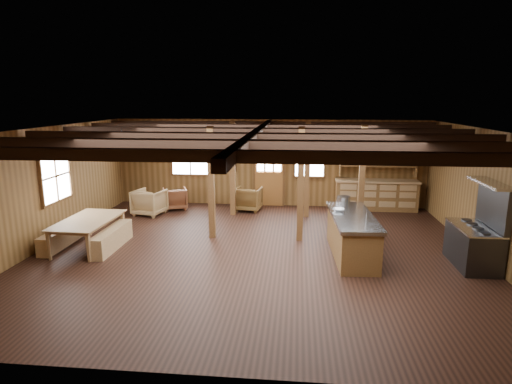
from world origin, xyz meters
TOP-DOWN VIEW (x-y plane):
  - room at (0.00, 0.00)m, footprint 10.04×9.04m
  - ceiling_joists at (0.00, 0.18)m, footprint 9.80×8.82m
  - timber_posts at (0.52, 2.08)m, footprint 3.95×2.35m
  - back_door at (0.00, 4.45)m, footprint 1.02×0.08m
  - window_back_left at (-2.60, 4.46)m, footprint 1.32×0.06m
  - window_back_right at (1.30, 4.46)m, footprint 1.02×0.06m
  - window_left at (-4.96, 0.50)m, footprint 0.14×1.24m
  - notice_boards at (-1.50, 4.46)m, footprint 1.08×0.03m
  - back_counter at (3.40, 4.20)m, footprint 2.55×0.60m
  - pendant_lamps at (-2.25, 1.00)m, footprint 1.86×2.36m
  - pot_rack at (3.29, 0.38)m, footprint 0.43×3.00m
  - kitchen_island at (2.15, 0.02)m, footprint 1.00×2.54m
  - step_stool at (2.83, 1.43)m, footprint 0.46×0.39m
  - commercial_range at (4.65, -0.35)m, footprint 0.77×1.46m
  - dining_table at (-3.90, -0.05)m, footprint 1.13×1.98m
  - bench_wall at (-4.65, -0.05)m, footprint 0.29×1.56m
  - bench_aisle at (-3.39, -0.05)m, footprint 0.32×1.72m
  - armchair_a at (-2.94, 3.68)m, footprint 0.94×0.95m
  - armchair_b at (-0.60, 3.75)m, footprint 0.89×0.91m
  - armchair_c at (-3.51, 2.93)m, footprint 1.00×1.02m
  - counter_pot at (2.04, 0.99)m, footprint 0.33×0.33m
  - bowl at (1.86, 0.33)m, footprint 0.28×0.28m

SIDE VIEW (x-z plane):
  - step_stool at x=2.83m, z-range 0.00..0.35m
  - bench_wall at x=-4.65m, z-range 0.00..0.43m
  - bench_aisle at x=-3.39m, z-range 0.00..0.47m
  - armchair_a at x=-2.94m, z-range 0.00..0.68m
  - dining_table at x=-3.90m, z-range 0.00..0.69m
  - armchair_b at x=-0.60m, z-range 0.00..0.74m
  - armchair_c at x=-3.51m, z-range 0.00..0.78m
  - kitchen_island at x=2.15m, z-range -0.12..1.08m
  - commercial_range at x=4.65m, z-range -0.31..1.50m
  - back_counter at x=3.40m, z-range -0.62..1.83m
  - back_door at x=0.00m, z-range -0.19..1.96m
  - bowl at x=1.86m, z-range 0.94..1.00m
  - counter_pot at x=2.04m, z-range 0.94..1.14m
  - room at x=0.00m, z-range -0.02..2.82m
  - timber_posts at x=0.52m, z-range 0.00..2.80m
  - window_back_left at x=-2.60m, z-range 0.94..2.26m
  - window_back_right at x=1.30m, z-range 0.94..2.26m
  - window_left at x=-4.96m, z-range 0.94..2.26m
  - notice_boards at x=-1.50m, z-range 1.19..2.09m
  - pendant_lamps at x=-2.25m, z-range 1.92..2.58m
  - pot_rack at x=3.29m, z-range 2.07..2.50m
  - ceiling_joists at x=0.00m, z-range 2.59..2.77m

